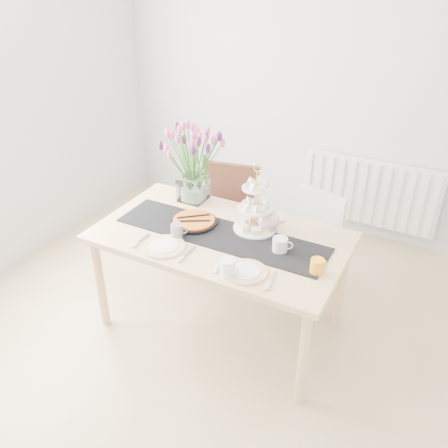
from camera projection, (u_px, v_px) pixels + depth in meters
The scene contains 16 objects.
room_shell at pixel (190, 193), 2.32m from camera, with size 4.50×4.50×4.50m.
radiator at pixel (369, 192), 4.22m from camera, with size 1.20×0.08×0.60m, color white.
dining_table at pixel (220, 245), 3.07m from camera, with size 1.60×0.90×0.75m.
chair_brown at pixel (228, 212), 3.79m from camera, with size 0.50×0.50×0.87m.
chair_white at pixel (309, 238), 3.51m from camera, with size 0.51×0.51×0.83m.
table_runner at pixel (220, 234), 3.03m from camera, with size 1.40×0.35×0.01m, color black.
tulip_vase at pixel (192, 153), 3.27m from camera, with size 0.66×0.66×0.56m.
cake_stand at pixel (255, 214), 3.03m from camera, with size 0.28×0.28×0.41m.
teapot at pixel (269, 220), 3.04m from camera, with size 0.23×0.19×0.15m, color silver, non-canonical shape.
cream_jug at pixel (280, 245), 2.84m from camera, with size 0.09×0.09×0.09m, color silver.
tart_tin at pixel (194, 222), 3.14m from camera, with size 0.31×0.31×0.04m.
mug_grey at pixel (177, 231), 2.99m from camera, with size 0.08×0.08×0.09m, color gray.
mug_white at pixel (228, 267), 2.63m from camera, with size 0.09×0.09×0.10m, color white.
mug_orange at pixel (317, 266), 2.65m from camera, with size 0.08×0.08×0.09m, color orange.
plate_left at pixel (164, 247), 2.90m from camera, with size 0.26×0.26×0.01m, color white.
plate_right at pixel (246, 272), 2.67m from camera, with size 0.25×0.25×0.01m, color white.
Camera 1 is at (1.12, -1.76, 2.34)m, focal length 38.00 mm.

